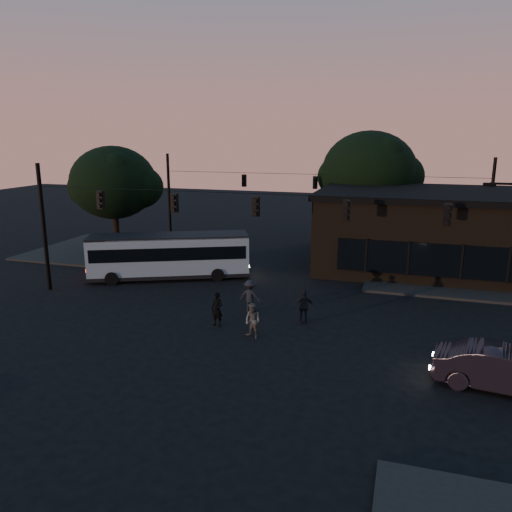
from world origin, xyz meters
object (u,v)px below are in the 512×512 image
(bus, at_px, (169,254))
(car, at_px, (503,369))
(building, at_px, (433,230))
(pedestrian_c, at_px, (304,307))
(pedestrian_a, at_px, (217,309))
(pedestrian_b, at_px, (253,321))
(pedestrian_d, at_px, (250,296))

(bus, xyz_separation_m, car, (18.21, -9.67, -0.81))
(building, bearing_deg, pedestrian_c, -115.80)
(pedestrian_a, relative_size, pedestrian_b, 1.04)
(pedestrian_b, height_order, pedestrian_d, pedestrian_d)
(pedestrian_b, height_order, pedestrian_c, pedestrian_c)
(pedestrian_b, relative_size, pedestrian_c, 0.95)
(bus, relative_size, pedestrian_c, 5.93)
(building, height_order, pedestrian_c, building)
(building, bearing_deg, pedestrian_b, -117.78)
(pedestrian_a, bearing_deg, car, -2.93)
(pedestrian_a, xyz_separation_m, pedestrian_c, (3.94, 1.57, 0.01))
(pedestrian_b, bearing_deg, car, 12.96)
(car, distance_m, pedestrian_b, 10.29)
(building, xyz_separation_m, pedestrian_d, (-9.26, -12.18, -1.83))
(pedestrian_b, xyz_separation_m, pedestrian_c, (1.86, 2.46, 0.04))
(pedestrian_a, height_order, pedestrian_d, pedestrian_d)
(building, bearing_deg, bus, -154.91)
(pedestrian_c, bearing_deg, bus, -48.62)
(bus, bearing_deg, pedestrian_d, -58.01)
(pedestrian_c, bearing_deg, building, -136.26)
(pedestrian_a, distance_m, pedestrian_b, 2.27)
(car, xyz_separation_m, pedestrian_c, (-8.26, 4.34, 0.07))
(building, xyz_separation_m, car, (2.01, -17.26, -1.91))
(pedestrian_b, bearing_deg, building, 85.71)
(car, height_order, pedestrian_b, pedestrian_b)
(pedestrian_b, xyz_separation_m, pedestrian_d, (-1.16, 3.20, 0.05))
(bus, height_order, pedestrian_d, bus)
(car, xyz_separation_m, pedestrian_b, (-10.11, 1.88, 0.02))
(building, relative_size, pedestrian_b, 9.41)
(building, height_order, pedestrian_a, building)
(pedestrian_a, distance_m, pedestrian_c, 4.24)
(bus, bearing_deg, car, -52.50)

